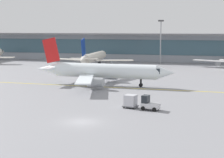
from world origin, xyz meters
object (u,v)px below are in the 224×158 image
(taxiing_regional_jet, at_px, (104,71))
(baggage_tug, at_px, (149,104))
(cargo_dolly_lead, at_px, (131,101))
(apron_light_mast_1, at_px, (161,40))
(gate_airplane_1, at_px, (94,57))

(taxiing_regional_jet, xyz_separation_m, baggage_tug, (12.28, -19.97, -2.01))
(baggage_tug, distance_m, cargo_dolly_lead, 2.91)
(taxiing_regional_jet, height_order, apron_light_mast_1, apron_light_mast_1)
(gate_airplane_1, distance_m, apron_light_mast_1, 22.63)
(gate_airplane_1, height_order, cargo_dolly_lead, gate_airplane_1)
(gate_airplane_1, distance_m, baggage_tug, 60.39)
(gate_airplane_1, bearing_deg, taxiing_regional_jet, -161.07)
(gate_airplane_1, xyz_separation_m, cargo_dolly_lead, (22.19, -54.28, -1.59))
(baggage_tug, relative_size, apron_light_mast_1, 0.20)
(baggage_tug, xyz_separation_m, cargo_dolly_lead, (-2.83, 0.65, 0.16))
(gate_airplane_1, bearing_deg, cargo_dolly_lead, -158.86)
(gate_airplane_1, relative_size, apron_light_mast_1, 1.90)
(taxiing_regional_jet, relative_size, apron_light_mast_1, 2.09)
(cargo_dolly_lead, xyz_separation_m, apron_light_mast_1, (-3.48, 65.97, 6.62))
(taxiing_regional_jet, distance_m, cargo_dolly_lead, 21.60)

